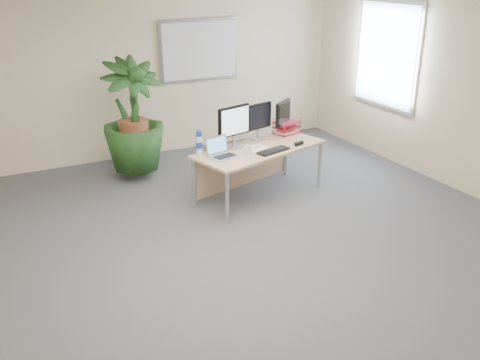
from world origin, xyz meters
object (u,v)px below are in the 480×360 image
laptop (221,152)px  desk (255,156)px  floor_plant (134,127)px  monitor_right (258,119)px  monitor_left (234,124)px

laptop → desk: bearing=15.1°
laptop → floor_plant: bearing=115.2°
desk → monitor_right: bearing=52.9°
desk → laptop: bearing=-164.9°
monitor_right → laptop: (-0.71, -0.37, -0.22)m
desk → floor_plant: (-1.19, 1.24, 0.23)m
floor_plant → monitor_right: size_ratio=3.15×
desk → laptop: 0.59m
floor_plant → monitor_left: floor_plant is taller
floor_plant → laptop: size_ratio=4.00×
monitor_left → monitor_right: monitor_left is taller
monitor_left → monitor_right: size_ratio=1.11×
floor_plant → monitor_left: size_ratio=2.85×
floor_plant → monitor_right: floor_plant is taller
monitor_left → monitor_right: 0.45m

